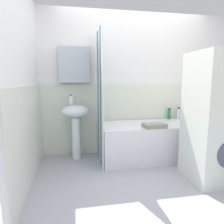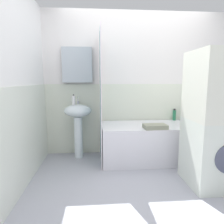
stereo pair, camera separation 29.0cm
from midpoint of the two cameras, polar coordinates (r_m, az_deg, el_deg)
ground_plane at (r=2.70m, az=15.05°, el=-19.88°), size 4.80×5.60×0.04m
wall_back_tiled at (r=3.57m, az=8.06°, el=6.82°), size 3.60×0.18×2.40m
wall_left_tiled at (r=2.67m, az=-20.58°, el=5.16°), size 0.07×1.81×2.40m
sink at (r=3.31m, az=-7.05°, el=-1.99°), size 0.44×0.34×0.88m
faucet at (r=3.35m, az=-7.09°, el=3.26°), size 0.03×0.12×0.12m
soap_dispenser at (r=3.25m, az=-8.23°, el=3.30°), size 0.06×0.06×0.17m
bathtub at (r=3.38m, az=13.84°, el=-8.20°), size 1.63×0.75×0.57m
shower_curtain at (r=3.08m, az=-0.51°, el=3.96°), size 0.01×0.75×2.00m
shampoo_bottle at (r=3.83m, az=22.91°, el=-0.72°), size 0.06×0.06×0.21m
lotion_bottle at (r=3.78m, az=21.60°, el=-0.76°), size 0.05×0.05×0.21m
conditioner_bottle at (r=3.76m, az=19.20°, el=-0.77°), size 0.05×0.05×0.20m
towel_folded at (r=3.04m, az=14.67°, el=-3.97°), size 0.34×0.23×0.06m
washer_dryer_stack at (r=2.76m, az=29.80°, el=-2.00°), size 0.60×0.61×1.60m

